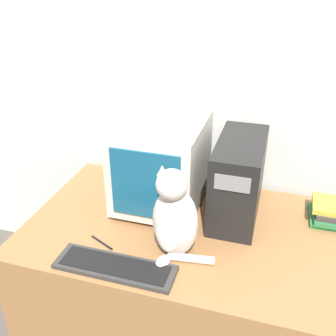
{
  "coord_description": "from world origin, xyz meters",
  "views": [
    {
      "loc": [
        0.34,
        -0.98,
        1.8
      ],
      "look_at": [
        -0.1,
        0.44,
        1.0
      ],
      "focal_mm": 42.0,
      "sensor_mm": 36.0,
      "label": 1
    }
  ],
  "objects_px": {
    "cat": "(174,218)",
    "book_stack": "(327,212)",
    "crt_monitor": "(162,163)",
    "keyboard": "(115,267)",
    "computer_tower": "(238,179)",
    "pen": "(102,243)"
  },
  "relations": [
    {
      "from": "crt_monitor",
      "to": "pen",
      "type": "xyz_separation_m",
      "value": [
        -0.15,
        -0.39,
        -0.22
      ]
    },
    {
      "from": "book_stack",
      "to": "crt_monitor",
      "type": "bearing_deg",
      "value": -173.88
    },
    {
      "from": "crt_monitor",
      "to": "computer_tower",
      "type": "xyz_separation_m",
      "value": [
        0.37,
        0.02,
        -0.04
      ]
    },
    {
      "from": "crt_monitor",
      "to": "book_stack",
      "type": "height_order",
      "value": "crt_monitor"
    },
    {
      "from": "keyboard",
      "to": "book_stack",
      "type": "height_order",
      "value": "book_stack"
    },
    {
      "from": "cat",
      "to": "book_stack",
      "type": "distance_m",
      "value": 0.78
    },
    {
      "from": "keyboard",
      "to": "book_stack",
      "type": "relative_size",
      "value": 2.3
    },
    {
      "from": "crt_monitor",
      "to": "keyboard",
      "type": "height_order",
      "value": "crt_monitor"
    },
    {
      "from": "computer_tower",
      "to": "book_stack",
      "type": "bearing_deg",
      "value": 9.37
    },
    {
      "from": "crt_monitor",
      "to": "book_stack",
      "type": "distance_m",
      "value": 0.81
    },
    {
      "from": "book_stack",
      "to": "pen",
      "type": "distance_m",
      "value": 1.05
    },
    {
      "from": "cat",
      "to": "book_stack",
      "type": "height_order",
      "value": "cat"
    },
    {
      "from": "computer_tower",
      "to": "book_stack",
      "type": "xyz_separation_m",
      "value": [
        0.42,
        0.07,
        -0.15
      ]
    },
    {
      "from": "cat",
      "to": "book_stack",
      "type": "bearing_deg",
      "value": 50.83
    },
    {
      "from": "crt_monitor",
      "to": "computer_tower",
      "type": "relative_size",
      "value": 1.02
    },
    {
      "from": "cat",
      "to": "computer_tower",
      "type": "bearing_deg",
      "value": 77.04
    },
    {
      "from": "pen",
      "to": "cat",
      "type": "bearing_deg",
      "value": 4.97
    },
    {
      "from": "keyboard",
      "to": "pen",
      "type": "bearing_deg",
      "value": 132.6
    },
    {
      "from": "book_stack",
      "to": "computer_tower",
      "type": "bearing_deg",
      "value": -170.63
    },
    {
      "from": "crt_monitor",
      "to": "cat",
      "type": "relative_size",
      "value": 1.16
    },
    {
      "from": "cat",
      "to": "pen",
      "type": "xyz_separation_m",
      "value": [
        -0.32,
        -0.03,
        -0.18
      ]
    },
    {
      "from": "computer_tower",
      "to": "keyboard",
      "type": "relative_size",
      "value": 0.96
    }
  ]
}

